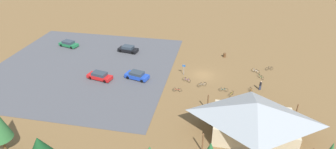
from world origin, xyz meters
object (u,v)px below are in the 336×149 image
(bicycle_white_yard_front, at_px, (255,71))
(visitor_crossing_yard, at_px, (260,85))
(car_red_back_corner, at_px, (100,76))
(car_blue_mid_lot, at_px, (137,75))
(trash_bin, at_px, (225,55))
(bicycle_black_edge_north, at_px, (269,69))
(bicycle_orange_mid_cluster, at_px, (251,90))
(lot_sign, at_px, (184,68))
(bicycle_yellow_yard_left, at_px, (231,94))
(bicycle_red_by_bin, at_px, (177,90))
(car_black_far_end, at_px, (128,49))
(bike_pavilion, at_px, (255,117))
(bicycle_teal_back_row, at_px, (223,90))
(bicycle_green_lone_east, at_px, (261,77))
(bicycle_purple_yard_center, at_px, (187,80))
(bicycle_silver_trailside, at_px, (202,85))
(car_green_inner_stall, at_px, (69,44))

(bicycle_white_yard_front, relative_size, visitor_crossing_yard, 0.87)
(car_red_back_corner, xyz_separation_m, car_blue_mid_lot, (-6.73, -1.50, 0.02))
(trash_bin, bearing_deg, bicycle_white_yard_front, 135.30)
(bicycle_black_edge_north, height_order, bicycle_orange_mid_cluster, bicycle_black_edge_north)
(lot_sign, height_order, bicycle_yellow_yard_left, lot_sign)
(bicycle_black_edge_north, relative_size, bicycle_yellow_yard_left, 1.03)
(car_red_back_corner, bearing_deg, bicycle_black_edge_north, -162.60)
(bicycle_red_by_bin, bearing_deg, car_black_far_end, -46.03)
(bike_pavilion, distance_m, visitor_crossing_yard, 12.64)
(bicycle_red_by_bin, xyz_separation_m, car_black_far_end, (13.47, -13.96, 0.40))
(bicycle_teal_back_row, bearing_deg, bicycle_green_lone_east, -139.19)
(bike_pavilion, bearing_deg, car_black_far_end, -41.97)
(bicycle_red_by_bin, relative_size, car_red_back_corner, 0.33)
(bicycle_white_yard_front, height_order, bicycle_purple_yard_center, bicycle_purple_yard_center)
(bicycle_silver_trailside, height_order, car_green_inner_stall, car_green_inner_stall)
(bicycle_silver_trailside, distance_m, visitor_crossing_yard, 10.09)
(bicycle_silver_trailside, height_order, bicycle_orange_mid_cluster, bicycle_silver_trailside)
(bicycle_orange_mid_cluster, xyz_separation_m, car_black_far_end, (26.00, -11.66, 0.38))
(bicycle_red_by_bin, relative_size, visitor_crossing_yard, 0.95)
(car_blue_mid_lot, bearing_deg, bicycle_red_by_bin, 160.71)
(lot_sign, bearing_deg, bicycle_purple_yard_center, 109.51)
(lot_sign, xyz_separation_m, car_red_back_corner, (15.04, 4.82, -0.66))
(bicycle_black_edge_north, distance_m, car_red_back_corner, 32.85)
(bicycle_white_yard_front, bearing_deg, bicycle_silver_trailside, 35.91)
(bicycle_silver_trailside, xyz_separation_m, bicycle_yellow_yard_left, (-5.16, 2.06, -0.02))
(car_blue_mid_lot, bearing_deg, lot_sign, -158.22)
(lot_sign, relative_size, bicycle_silver_trailside, 1.39)
(bicycle_red_by_bin, bearing_deg, bicycle_silver_trailside, -148.33)
(lot_sign, xyz_separation_m, bicycle_red_by_bin, (0.21, 6.15, -1.06))
(bicycle_green_lone_east, xyz_separation_m, car_black_far_end, (28.07, -6.53, 0.40))
(bicycle_white_yard_front, bearing_deg, lot_sign, 14.05)
(bike_pavilion, bearing_deg, bicycle_yellow_yard_left, -73.54)
(bicycle_teal_back_row, height_order, bicycle_yellow_yard_left, bicycle_yellow_yard_left)
(bicycle_white_yard_front, distance_m, bicycle_purple_yard_center, 13.99)
(bicycle_white_yard_front, xyz_separation_m, car_blue_mid_lot, (21.87, 6.71, 0.37))
(trash_bin, relative_size, car_green_inner_stall, 0.19)
(bicycle_black_edge_north, bearing_deg, bicycle_red_by_bin, 34.03)
(car_blue_mid_lot, bearing_deg, bike_pavilion, 149.65)
(bicycle_yellow_yard_left, relative_size, car_black_far_end, 0.34)
(car_green_inner_stall, bearing_deg, bicycle_teal_back_row, 160.69)
(bicycle_black_edge_north, height_order, bicycle_yellow_yard_left, bicycle_black_edge_north)
(lot_sign, bearing_deg, bicycle_white_yard_front, -165.95)
(bike_pavilion, relative_size, lot_sign, 6.05)
(lot_sign, xyz_separation_m, bicycle_green_lone_east, (-14.39, -1.28, -1.06))
(bicycle_white_yard_front, xyz_separation_m, visitor_crossing_yard, (-0.31, 6.18, 0.52))
(bicycle_purple_yard_center, relative_size, car_blue_mid_lot, 0.34)
(bike_pavilion, bearing_deg, car_red_back_corner, -20.93)
(bike_pavilion, bearing_deg, bicycle_black_edge_north, -102.79)
(bicycle_orange_mid_cluster, bearing_deg, bike_pavilion, 87.09)
(bicycle_teal_back_row, relative_size, bicycle_black_edge_north, 1.01)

